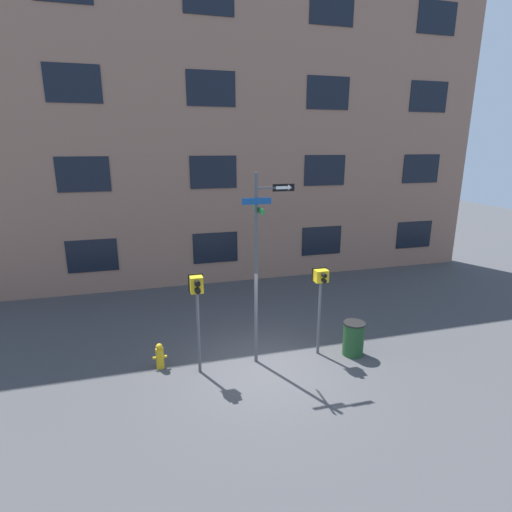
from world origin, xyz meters
TOP-DOWN VIEW (x-y plane):
  - ground_plane at (0.00, 0.00)m, footprint 60.00×60.00m
  - building_facade at (-0.00, 7.46)m, footprint 24.00×0.63m
  - street_sign_pole at (-0.02, 0.48)m, footprint 1.34×0.94m
  - pedestrian_signal_left at (-1.63, 0.36)m, footprint 0.37×0.40m
  - pedestrian_signal_right at (1.69, 0.44)m, footprint 0.41×0.40m
  - fire_hydrant at (-2.60, 0.83)m, footprint 0.36×0.20m
  - trash_bin at (2.61, 0.13)m, footprint 0.60×0.60m

SIDE VIEW (x-z plane):
  - ground_plane at x=0.00m, z-range 0.00..0.00m
  - fire_hydrant at x=-2.60m, z-range -0.01..0.68m
  - trash_bin at x=2.61m, z-range 0.00..0.96m
  - pedestrian_signal_right at x=1.69m, z-range 0.71..3.19m
  - pedestrian_signal_left at x=-1.63m, z-range 0.74..3.35m
  - street_sign_pole at x=-0.02m, z-range 0.41..5.42m
  - building_facade at x=0.00m, z-range 0.00..12.34m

